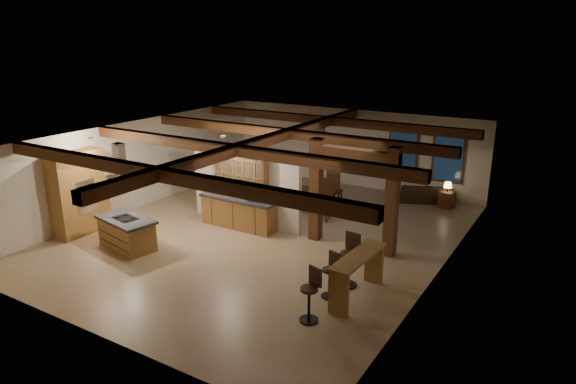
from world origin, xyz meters
name	(u,v)px	position (x,y,z in m)	size (l,w,h in m)	color
ground	(265,235)	(0.00, 0.00, 0.00)	(12.00, 12.00, 0.00)	tan
room_walls	(264,175)	(0.00, 0.00, 1.78)	(12.00, 12.00, 12.00)	beige
ceiling_beams	(263,141)	(0.00, 0.00, 2.76)	(10.00, 12.00, 0.28)	#38190E
timber_posts	(353,185)	(2.50, 0.50, 1.76)	(2.50, 0.30, 2.90)	#38190E
partition_wall	(246,189)	(-1.00, 0.50, 1.10)	(3.80, 0.18, 2.20)	beige
pantry_cabinet	(79,193)	(-4.67, -2.60, 1.20)	(0.67, 1.60, 2.40)	olive
back_counter	(239,212)	(-1.00, 0.11, 0.48)	(2.50, 0.66, 0.94)	olive
upper_display_cabinet	(241,166)	(-1.00, 0.31, 1.85)	(1.80, 0.36, 0.95)	olive
range_hood	(122,185)	(-2.66, -2.71, 1.78)	(1.10, 1.10, 1.40)	silver
back_windows	(425,156)	(2.80, 5.93, 1.50)	(2.70, 0.07, 1.70)	#38190E
framed_art	(317,138)	(-1.50, 5.94, 1.70)	(0.65, 0.05, 0.85)	#38190E
recessed_cans	(144,140)	(-2.53, -1.93, 2.87)	(3.16, 2.46, 0.03)	silver
kitchen_island	(127,233)	(-2.66, -2.71, 0.43)	(1.88, 1.24, 0.86)	olive
dining_table	(306,200)	(-0.06, 2.56, 0.33)	(1.87, 1.04, 0.66)	#411D10
sofa	(423,193)	(2.99, 5.44, 0.30)	(2.07, 0.81, 0.60)	black
microwave	(254,196)	(-0.42, 0.11, 1.06)	(0.45, 0.30, 0.25)	silver
bar_counter	(358,269)	(3.80, -2.02, 0.69)	(0.56, 1.95, 1.02)	olive
side_table	(447,200)	(3.86, 5.17, 0.28)	(0.44, 0.44, 0.55)	#38190E
table_lamp	(448,185)	(3.86, 5.17, 0.78)	(0.28, 0.28, 0.33)	black
bar_stool_a	(311,295)	(3.38, -3.38, 0.58)	(0.41, 0.43, 1.14)	black
bar_stool_b	(331,275)	(3.28, -2.28, 0.53)	(0.37, 0.39, 1.04)	black
bar_stool_c	(349,260)	(3.39, -1.57, 0.64)	(0.44, 0.44, 1.25)	black
dining_chairs	(306,190)	(-0.06, 2.56, 0.67)	(2.36, 2.36, 1.31)	#38190E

